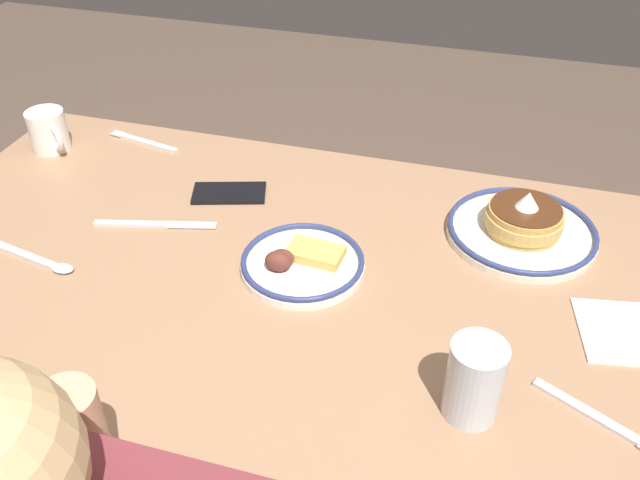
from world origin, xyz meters
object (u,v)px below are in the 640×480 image
Objects in this scene: fork_near at (597,417)px; butter_knife at (156,224)px; paper_napkin at (629,333)px; tea_spoon at (42,261)px; plate_center_pancakes at (301,263)px; cell_phone at (229,193)px; drinking_glass at (474,383)px; coffee_mug at (49,130)px; fork_far at (143,141)px; plate_near_main at (522,227)px.

butter_knife is at bearing -17.04° from fork_near.
tea_spoon is at bearing 5.91° from paper_napkin.
plate_center_pancakes is 0.28m from cell_phone.
drinking_glass reaches higher than butter_knife.
fork_near is at bearing 158.79° from coffee_mug.
butter_knife is at bearing 121.82° from fork_far.
drinking_glass is at bearing 83.60° from plate_near_main.
coffee_mug reaches higher than cell_phone.
paper_napkin is (-0.22, -0.22, -0.05)m from drinking_glass.
butter_knife is at bearing 13.21° from plate_near_main.
tea_spoon is (0.23, 0.29, 0.00)m from cell_phone.
plate_near_main is at bearing -73.03° from fork_near.
plate_near_main is 2.63× the size of coffee_mug.
butter_knife is at bearing 38.77° from cell_phone.
drinking_glass is (-0.31, 0.22, 0.04)m from plate_center_pancakes.
plate_near_main is at bearing -96.40° from drinking_glass.
tea_spoon reaches higher than paper_napkin.
fork_far is at bearing -34.78° from plate_center_pancakes.
plate_near_main reaches higher than cell_phone.
plate_near_main is 0.27m from paper_napkin.
drinking_glass is at bearing 155.97° from butter_knife.
plate_center_pancakes reaches higher than fork_near.
tea_spoon is at bearing 13.85° from plate_center_pancakes.
fork_near is at bearing 73.73° from paper_napkin.
paper_napkin is 0.19m from fork_near.
paper_napkin is at bearing -135.60° from drinking_glass.
tea_spoon is (0.97, 0.10, 0.00)m from paper_napkin.
fork_far is (-0.18, -0.08, -0.04)m from coffee_mug.
coffee_mug is at bearing -59.01° from tea_spoon.
butter_knife is (0.66, 0.15, -0.02)m from plate_near_main.
plate_center_pancakes is 1.77× the size of drinking_glass.
plate_near_main is at bearing 164.77° from cell_phone.
paper_napkin is at bearing 129.54° from plate_near_main.
plate_center_pancakes is at bearing -35.83° from drinking_glass.
tea_spoon reaches higher than fork_near.
coffee_mug is at bearing -25.25° from cell_phone.
fork_far is at bearing -85.27° from tea_spoon.
cell_phone is at bearing 1.84° from plate_near_main.
plate_near_main is 0.68m from butter_knife.
paper_napkin is 0.78× the size of tea_spoon.
fork_near reaches higher than paper_napkin.
tea_spoon is at bearing 21.29° from plate_near_main.
butter_knife is (0.83, -0.06, 0.00)m from paper_napkin.
cell_phone is (0.21, -0.18, -0.01)m from plate_center_pancakes.
fork_far and butter_knife have the same top height.
drinking_glass is 0.66m from cell_phone.
fork_near is at bearing 134.26° from cell_phone.
cell_phone is 0.79× the size of fork_far.
plate_center_pancakes is at bearing 121.30° from cell_phone.
fork_near is 1.08m from fork_far.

